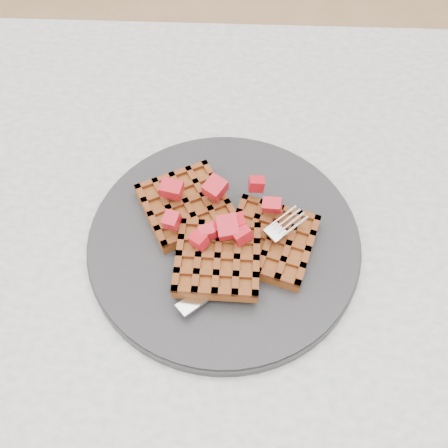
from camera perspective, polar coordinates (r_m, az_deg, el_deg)
ground at (r=1.28m, az=6.20°, el=-19.73°), size 4.00×4.00×0.00m
table at (r=0.69m, az=11.01°, el=-6.65°), size 1.20×0.80×0.75m
plate at (r=0.56m, az=-0.00°, el=-1.81°), size 0.31×0.31×0.02m
waffles at (r=0.54m, az=0.00°, el=-1.08°), size 0.21×0.18×0.03m
strawberry_pile at (r=0.52m, az=-0.00°, el=0.85°), size 0.15×0.15×0.02m
fork at (r=0.53m, az=3.22°, el=-3.94°), size 0.15×0.14×0.02m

